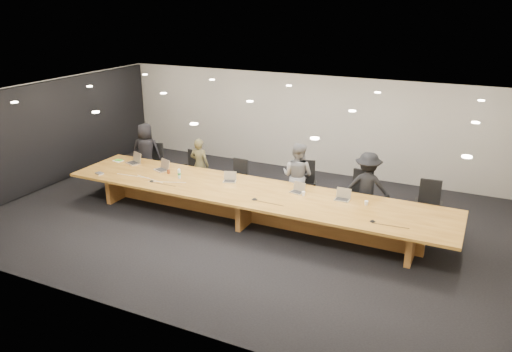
# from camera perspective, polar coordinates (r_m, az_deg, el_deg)

# --- Properties ---
(ground) EXTENTS (12.00, 12.00, 0.00)m
(ground) POSITION_cam_1_polar(r_m,az_deg,el_deg) (11.48, -0.65, -5.16)
(ground) COLOR black
(ground) RESTS_ON ground
(back_wall) EXTENTS (12.00, 0.02, 2.80)m
(back_wall) POSITION_cam_1_polar(r_m,az_deg,el_deg) (14.52, 6.32, 5.95)
(back_wall) COLOR #B6B2A5
(back_wall) RESTS_ON ground
(left_wall_panel) EXTENTS (0.08, 7.84, 2.74)m
(left_wall_panel) POSITION_cam_1_polar(r_m,az_deg,el_deg) (14.50, -22.34, 4.43)
(left_wall_panel) COLOR black
(left_wall_panel) RESTS_ON ground
(conference_table) EXTENTS (9.00, 1.80, 0.75)m
(conference_table) POSITION_cam_1_polar(r_m,az_deg,el_deg) (11.27, -0.66, -2.76)
(conference_table) COLOR brown
(conference_table) RESTS_ON ground
(chair_far_left) EXTENTS (0.61, 0.61, 1.06)m
(chair_far_left) POSITION_cam_1_polar(r_m,az_deg,el_deg) (14.09, -11.70, 1.54)
(chair_far_left) COLOR black
(chair_far_left) RESTS_ON ground
(chair_left) EXTENTS (0.67, 0.67, 1.04)m
(chair_left) POSITION_cam_1_polar(r_m,az_deg,el_deg) (13.35, -7.72, 0.70)
(chair_left) COLOR black
(chair_left) RESTS_ON ground
(chair_mid_left) EXTENTS (0.55, 0.55, 1.00)m
(chair_mid_left) POSITION_cam_1_polar(r_m,az_deg,el_deg) (12.63, -2.22, -0.33)
(chair_mid_left) COLOR black
(chair_mid_left) RESTS_ON ground
(chair_mid_right) EXTENTS (0.72, 0.72, 1.16)m
(chair_mid_right) POSITION_cam_1_polar(r_m,az_deg,el_deg) (12.04, 5.46, -1.02)
(chair_mid_right) COLOR black
(chair_mid_right) RESTS_ON ground
(chair_right) EXTENTS (0.62, 0.62, 1.13)m
(chair_right) POSITION_cam_1_polar(r_m,az_deg,el_deg) (11.69, 11.69, -2.10)
(chair_right) COLOR black
(chair_right) RESTS_ON ground
(chair_far_right) EXTENTS (0.59, 0.59, 1.10)m
(chair_far_right) POSITION_cam_1_polar(r_m,az_deg,el_deg) (11.54, 19.06, -3.19)
(chair_far_right) COLOR black
(chair_far_right) RESTS_ON ground
(person_a) EXTENTS (0.92, 0.76, 1.61)m
(person_a) POSITION_cam_1_polar(r_m,az_deg,el_deg) (14.14, -12.44, 2.72)
(person_a) COLOR black
(person_a) RESTS_ON ground
(person_b) EXTENTS (0.54, 0.38, 1.42)m
(person_b) POSITION_cam_1_polar(r_m,az_deg,el_deg) (13.12, -6.47, 1.29)
(person_b) COLOR #403B23
(person_b) RESTS_ON ground
(person_c) EXTENTS (0.86, 0.71, 1.63)m
(person_c) POSITION_cam_1_polar(r_m,az_deg,el_deg) (11.93, 4.77, 0.00)
(person_c) COLOR slate
(person_c) RESTS_ON ground
(person_d) EXTENTS (1.11, 0.74, 1.61)m
(person_d) POSITION_cam_1_polar(r_m,az_deg,el_deg) (11.52, 12.58, -1.21)
(person_d) COLOR black
(person_d) RESTS_ON ground
(laptop_a) EXTENTS (0.44, 0.38, 0.29)m
(laptop_a) POSITION_cam_1_polar(r_m,az_deg,el_deg) (13.35, -13.92, 1.99)
(laptop_a) COLOR #BBA68F
(laptop_a) RESTS_ON conference_table
(laptop_b) EXTENTS (0.42, 0.37, 0.28)m
(laptop_b) POSITION_cam_1_polar(r_m,az_deg,el_deg) (12.66, -10.83, 1.23)
(laptop_b) COLOR #BCA78F
(laptop_b) RESTS_ON conference_table
(laptop_c) EXTENTS (0.35, 0.30, 0.23)m
(laptop_c) POSITION_cam_1_polar(r_m,az_deg,el_deg) (11.69, -3.05, -0.12)
(laptop_c) COLOR #BBAE8F
(laptop_c) RESTS_ON conference_table
(laptop_d) EXTENTS (0.33, 0.27, 0.23)m
(laptop_d) POSITION_cam_1_polar(r_m,az_deg,el_deg) (11.06, 4.69, -1.35)
(laptop_d) COLOR tan
(laptop_d) RESTS_ON conference_table
(laptop_e) EXTENTS (0.31, 0.23, 0.25)m
(laptop_e) POSITION_cam_1_polar(r_m,az_deg,el_deg) (10.77, 9.84, -2.12)
(laptop_e) COLOR tan
(laptop_e) RESTS_ON conference_table
(water_bottle) EXTENTS (0.09, 0.09, 0.23)m
(water_bottle) POSITION_cam_1_polar(r_m,az_deg,el_deg) (12.04, -8.77, 0.25)
(water_bottle) COLOR silver
(water_bottle) RESTS_ON conference_table
(amber_mug) EXTENTS (0.10, 0.10, 0.09)m
(amber_mug) POSITION_cam_1_polar(r_m,az_deg,el_deg) (12.43, -9.96, 0.49)
(amber_mug) COLOR maroon
(amber_mug) RESTS_ON conference_table
(paper_cup_near) EXTENTS (0.10, 0.10, 0.09)m
(paper_cup_near) POSITION_cam_1_polar(r_m,az_deg,el_deg) (10.92, 5.45, -2.03)
(paper_cup_near) COLOR white
(paper_cup_near) RESTS_ON conference_table
(paper_cup_far) EXTENTS (0.08, 0.08, 0.09)m
(paper_cup_far) POSITION_cam_1_polar(r_m,az_deg,el_deg) (10.65, 12.50, -3.02)
(paper_cup_far) COLOR white
(paper_cup_far) RESTS_ON conference_table
(notepad) EXTENTS (0.28, 0.24, 0.01)m
(notepad) POSITION_cam_1_polar(r_m,az_deg,el_deg) (13.69, -15.47, 1.69)
(notepad) COLOR silver
(notepad) RESTS_ON conference_table
(lime_gadget) EXTENTS (0.19, 0.12, 0.03)m
(lime_gadget) POSITION_cam_1_polar(r_m,az_deg,el_deg) (13.68, -15.43, 1.77)
(lime_gadget) COLOR green
(lime_gadget) RESTS_ON notepad
(av_box) EXTENTS (0.23, 0.19, 0.03)m
(av_box) POSITION_cam_1_polar(r_m,az_deg,el_deg) (12.82, -17.47, 0.30)
(av_box) COLOR silver
(av_box) RESTS_ON conference_table
(mic_left) EXTENTS (0.12, 0.12, 0.03)m
(mic_left) POSITION_cam_1_polar(r_m,az_deg,el_deg) (11.99, -11.84, -0.54)
(mic_left) COLOR black
(mic_left) RESTS_ON conference_table
(mic_center) EXTENTS (0.17, 0.17, 0.03)m
(mic_center) POSITION_cam_1_polar(r_m,az_deg,el_deg) (10.68, -0.17, -2.63)
(mic_center) COLOR black
(mic_center) RESTS_ON conference_table
(mic_right) EXTENTS (0.15, 0.15, 0.03)m
(mic_right) POSITION_cam_1_polar(r_m,az_deg,el_deg) (9.92, 13.19, -5.01)
(mic_right) COLOR black
(mic_right) RESTS_ON conference_table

